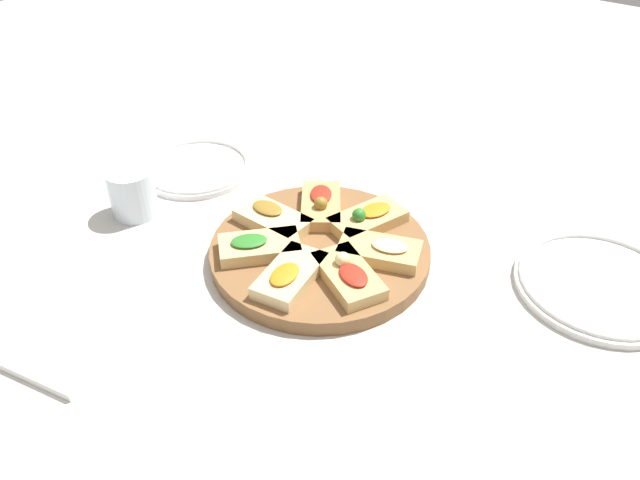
{
  "coord_description": "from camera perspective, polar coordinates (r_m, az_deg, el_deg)",
  "views": [
    {
      "loc": [
        0.41,
        -0.57,
        0.57
      ],
      "look_at": [
        0.0,
        0.0,
        0.03
      ],
      "focal_mm": 35.0,
      "sensor_mm": 36.0,
      "label": 1
    }
  ],
  "objects": [
    {
      "name": "focaccia_slice_0",
      "position": [
        0.83,
        -2.78,
        -3.23
      ],
      "size": [
        0.07,
        0.12,
        0.03
      ],
      "color": "#E5C689",
      "rests_on": "serving_board"
    },
    {
      "name": "focaccia_slice_3",
      "position": [
        0.93,
        4.38,
        1.95
      ],
      "size": [
        0.09,
        0.13,
        0.04
      ],
      "color": "tan",
      "rests_on": "serving_board"
    },
    {
      "name": "focaccia_slice_4",
      "position": [
        0.96,
        0.08,
        3.24
      ],
      "size": [
        0.11,
        0.13,
        0.04
      ],
      "color": "tan",
      "rests_on": "serving_board"
    },
    {
      "name": "plate_right",
      "position": [
        0.93,
        24.27,
        -3.7
      ],
      "size": [
        0.23,
        0.23,
        0.02
      ],
      "color": "white",
      "rests_on": "ground_plane"
    },
    {
      "name": "ground_plane",
      "position": [
        0.91,
        -0.0,
        -1.6
      ],
      "size": [
        3.0,
        3.0,
        0.0
      ],
      "primitive_type": "plane",
      "color": "beige"
    },
    {
      "name": "focaccia_slice_6",
      "position": [
        0.88,
        -5.62,
        -0.58
      ],
      "size": [
        0.12,
        0.12,
        0.03
      ],
      "color": "#DBB775",
      "rests_on": "serving_board"
    },
    {
      "name": "water_glass",
      "position": [
        1.02,
        -16.78,
        4.2
      ],
      "size": [
        0.07,
        0.07,
        0.08
      ],
      "primitive_type": "cylinder",
      "color": "silver",
      "rests_on": "ground_plane"
    },
    {
      "name": "napkin_stack",
      "position": [
        0.84,
        -22.63,
        -8.56
      ],
      "size": [
        0.17,
        0.15,
        0.01
      ],
      "primitive_type": "cube",
      "rotation": [
        0.0,
        0.0,
        0.17
      ],
      "color": "white",
      "rests_on": "ground_plane"
    },
    {
      "name": "focaccia_slice_1",
      "position": [
        0.83,
        2.6,
        -3.18
      ],
      "size": [
        0.13,
        0.11,
        0.04
      ],
      "color": "tan",
      "rests_on": "serving_board"
    },
    {
      "name": "serving_board",
      "position": [
        0.9,
        -0.0,
        -1.04
      ],
      "size": [
        0.32,
        0.32,
        0.02
      ],
      "primitive_type": "cylinder",
      "color": "brown",
      "rests_on": "ground_plane"
    },
    {
      "name": "focaccia_slice_5",
      "position": [
        0.94,
        -4.21,
        2.09
      ],
      "size": [
        0.12,
        0.07,
        0.03
      ],
      "color": "#E5C689",
      "rests_on": "serving_board"
    },
    {
      "name": "focaccia_slice_2",
      "position": [
        0.87,
        5.52,
        -0.95
      ],
      "size": [
        0.13,
        0.09,
        0.03
      ],
      "color": "tan",
      "rests_on": "serving_board"
    },
    {
      "name": "plate_left",
      "position": [
        1.12,
        -11.19,
        6.53
      ],
      "size": [
        0.19,
        0.19,
        0.02
      ],
      "color": "white",
      "rests_on": "ground_plane"
    }
  ]
}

